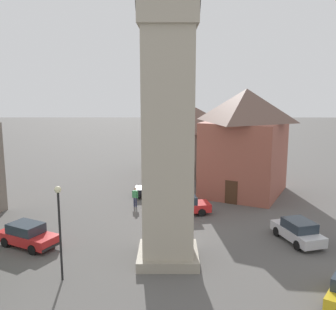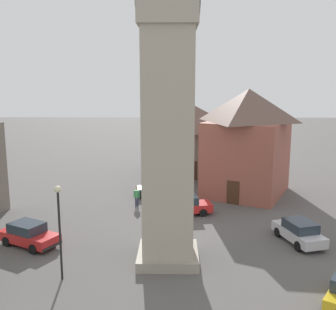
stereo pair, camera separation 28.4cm
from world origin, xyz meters
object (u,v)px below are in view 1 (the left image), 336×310
(clock_tower, at_px, (168,16))
(car_red_corner, at_px, (157,189))
(car_green_alley, at_px, (184,205))
(lamp_post, at_px, (59,218))
(pedestrian, at_px, (135,195))
(building_terrace_right, at_px, (245,141))
(car_silver_kerb, at_px, (28,235))
(building_shop_left, at_px, (192,139))
(car_black_far, at_px, (298,231))

(clock_tower, bearing_deg, car_red_corner, 4.78)
(car_red_corner, height_order, car_green_alley, same)
(clock_tower, xyz_separation_m, lamp_post, (-2.44, 5.71, -10.57))
(pedestrian, relative_size, building_terrace_right, 0.16)
(car_red_corner, relative_size, car_green_alley, 0.94)
(car_silver_kerb, distance_m, building_shop_left, 24.41)
(lamp_post, bearing_deg, car_silver_kerb, 37.72)
(car_black_far, relative_size, lamp_post, 0.85)
(pedestrian, height_order, building_terrace_right, building_terrace_right)
(car_silver_kerb, bearing_deg, building_shop_left, -29.19)
(lamp_post, bearing_deg, car_green_alley, -32.76)
(car_black_far, relative_size, pedestrian, 2.62)
(clock_tower, relative_size, car_black_far, 5.40)
(building_terrace_right, relative_size, lamp_post, 2.00)
(car_black_far, distance_m, car_green_alley, 9.29)
(car_silver_kerb, height_order, car_black_far, same)
(car_black_far, bearing_deg, building_terrace_right, 6.87)
(car_red_corner, distance_m, building_shop_left, 11.08)
(car_black_far, height_order, pedestrian, pedestrian)
(car_black_far, distance_m, building_terrace_right, 12.73)
(pedestrian, bearing_deg, building_terrace_right, -66.90)
(car_green_alley, bearing_deg, pedestrian, 64.59)
(car_red_corner, height_order, building_terrace_right, building_terrace_right)
(car_green_alley, relative_size, lamp_post, 0.84)
(clock_tower, distance_m, car_silver_kerb, 16.26)
(clock_tower, relative_size, building_shop_left, 2.79)
(car_red_corner, xyz_separation_m, building_shop_left, (9.88, -3.75, 3.31))
(building_shop_left, bearing_deg, car_green_alley, 174.67)
(clock_tower, bearing_deg, car_black_far, -72.10)
(car_red_corner, bearing_deg, clock_tower, -175.22)
(building_shop_left, bearing_deg, building_terrace_right, -151.43)
(car_green_alley, distance_m, lamp_post, 13.17)
(lamp_post, bearing_deg, building_terrace_right, -37.10)
(clock_tower, height_order, car_silver_kerb, clock_tower)
(pedestrian, height_order, building_shop_left, building_shop_left)
(car_silver_kerb, height_order, building_shop_left, building_shop_left)
(car_green_alley, bearing_deg, car_red_corner, 26.16)
(lamp_post, bearing_deg, car_black_far, -69.99)
(car_red_corner, relative_size, building_shop_left, 0.48)
(clock_tower, relative_size, building_terrace_right, 2.29)
(car_red_corner, relative_size, car_black_far, 0.93)
(car_silver_kerb, relative_size, car_black_far, 1.00)
(clock_tower, distance_m, building_terrace_right, 18.66)
(building_terrace_right, bearing_deg, car_silver_kerb, 127.70)
(car_black_far, height_order, building_terrace_right, building_terrace_right)
(car_black_far, bearing_deg, car_silver_kerb, 92.52)
(clock_tower, bearing_deg, building_terrace_right, -26.25)
(car_green_alley, distance_m, pedestrian, 4.59)
(building_shop_left, relative_size, lamp_post, 1.64)
(building_terrace_right, bearing_deg, pedestrian, 113.10)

